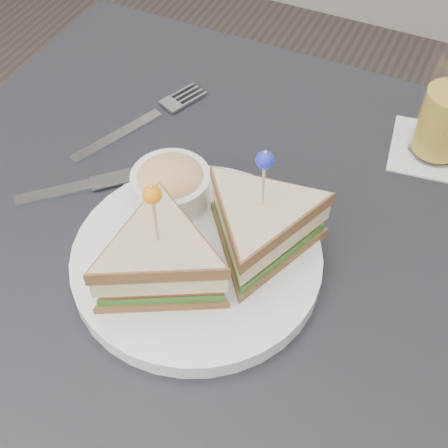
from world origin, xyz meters
TOP-DOWN VIEW (x-y plane):
  - table at (0.00, 0.00)m, footprint 0.80×0.80m
  - plate_meal at (-0.00, -0.01)m, footprint 0.30×0.28m
  - cutlery_fork at (-0.18, 0.17)m, footprint 0.10×0.20m
  - cutlery_knife at (-0.17, 0.04)m, footprint 0.18×0.17m
  - drink_set at (0.18, 0.27)m, footprint 0.12×0.12m

SIDE VIEW (x-z plane):
  - table at x=0.00m, z-range 0.30..1.05m
  - cutlery_fork at x=-0.18m, z-range 0.75..0.76m
  - cutlery_knife at x=-0.17m, z-range 0.75..0.76m
  - plate_meal at x=0.00m, z-range 0.71..0.87m
  - drink_set at x=0.18m, z-range 0.74..0.88m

